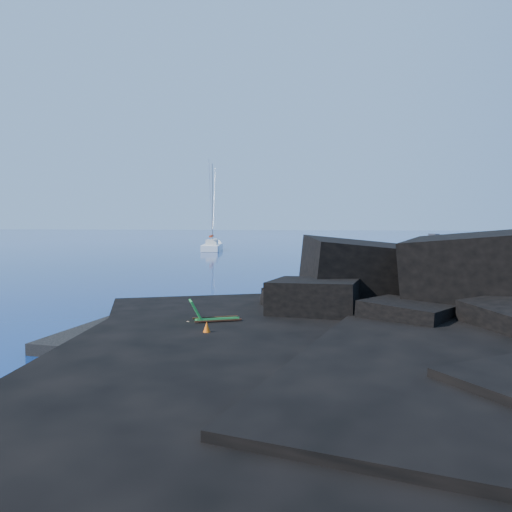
% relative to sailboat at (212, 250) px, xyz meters
% --- Properties ---
extents(ground, '(400.00, 400.00, 0.00)m').
position_rel_sailboat_xyz_m(ground, '(7.43, -49.34, 0.00)').
color(ground, '#04153A').
rests_on(ground, ground).
extents(headland, '(24.00, 24.00, 3.60)m').
position_rel_sailboat_xyz_m(headland, '(20.43, -46.34, 0.00)').
color(headland, black).
rests_on(headland, ground).
extents(beach, '(9.08, 6.86, 0.70)m').
position_rel_sailboat_xyz_m(beach, '(11.93, -48.84, 0.00)').
color(beach, black).
rests_on(beach, ground).
extents(surf_foam, '(10.00, 8.00, 0.06)m').
position_rel_sailboat_xyz_m(surf_foam, '(12.43, -44.34, 0.00)').
color(surf_foam, white).
rests_on(surf_foam, ground).
extents(sailboat, '(3.96, 11.21, 11.52)m').
position_rel_sailboat_xyz_m(sailboat, '(0.00, 0.00, 0.00)').
color(sailboat, white).
rests_on(sailboat, ground).
extents(deck_chair, '(1.70, 1.25, 1.07)m').
position_rel_sailboat_xyz_m(deck_chair, '(12.35, -48.60, 0.89)').
color(deck_chair, '#1A752F').
rests_on(deck_chair, beach).
extents(towel, '(2.17, 1.32, 0.05)m').
position_rel_sailboat_xyz_m(towel, '(11.01, -48.83, 0.38)').
color(towel, white).
rests_on(towel, beach).
extents(sunbather, '(1.90, 0.79, 0.25)m').
position_rel_sailboat_xyz_m(sunbather, '(11.01, -48.83, 0.53)').
color(sunbather, tan).
rests_on(sunbather, towel).
extents(marker_cone, '(0.48, 0.48, 0.59)m').
position_rel_sailboat_xyz_m(marker_cone, '(12.46, -50.31, 0.65)').
color(marker_cone, '#E65A0C').
rests_on(marker_cone, beach).
extents(distant_boat_a, '(2.31, 4.12, 0.52)m').
position_rel_sailboat_xyz_m(distant_boat_a, '(41.90, 73.90, 0.00)').
color(distant_boat_a, '#27262B').
rests_on(distant_boat_a, ground).
extents(distant_boat_b, '(3.22, 4.93, 0.63)m').
position_rel_sailboat_xyz_m(distant_boat_b, '(48.15, 61.92, 0.00)').
color(distant_boat_b, '#28282D').
rests_on(distant_boat_b, ground).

